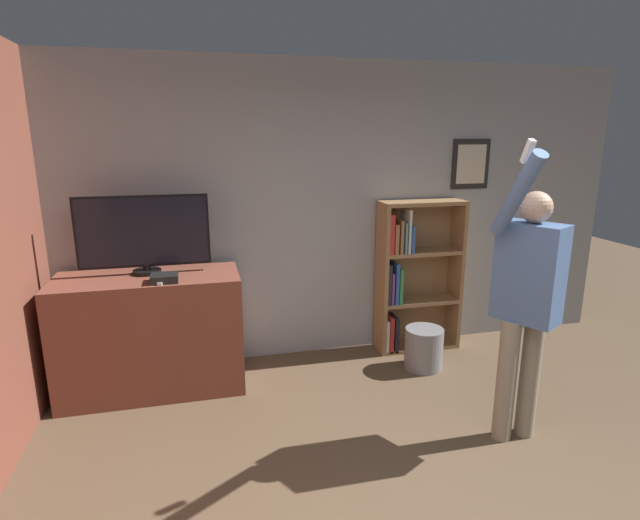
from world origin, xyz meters
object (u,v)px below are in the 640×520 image
object	(u,v)px
game_console	(165,278)
person	(527,296)
television	(144,234)
waste_bin	(424,348)
bookshelf	(411,276)

from	to	relation	value
game_console	person	xyz separation A→B (m)	(2.33, -1.13, 0.04)
television	game_console	distance (m)	0.44
waste_bin	person	bearing A→B (deg)	-82.53
television	bookshelf	bearing A→B (deg)	3.87
television	bookshelf	distance (m)	2.45
television	waste_bin	distance (m)	2.59
bookshelf	person	world-z (taller)	person
bookshelf	waste_bin	bearing A→B (deg)	-96.34
bookshelf	waste_bin	size ratio (longest dim) A/B	3.91
bookshelf	person	xyz separation A→B (m)	(0.10, -1.58, 0.29)
television	waste_bin	size ratio (longest dim) A/B	2.72
person	bookshelf	bearing A→B (deg)	153.86
television	waste_bin	world-z (taller)	television
game_console	person	distance (m)	2.59
television	person	distance (m)	2.86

